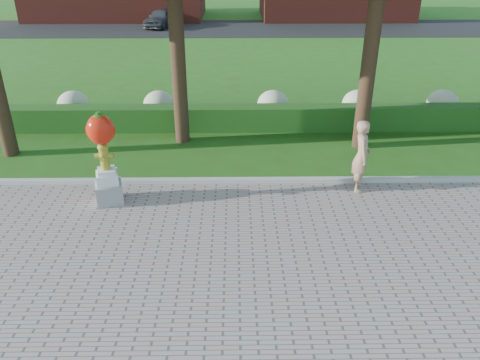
{
  "coord_description": "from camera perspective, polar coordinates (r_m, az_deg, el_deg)",
  "views": [
    {
      "loc": [
        -0.35,
        -7.85,
        5.62
      ],
      "look_at": [
        -0.24,
        1.0,
        1.12
      ],
      "focal_mm": 35.0,
      "sensor_mm": 36.0,
      "label": 1
    }
  ],
  "objects": [
    {
      "name": "ground",
      "position": [
        9.66,
        1.52,
        -8.64
      ],
      "size": [
        100.0,
        100.0,
        0.0
      ],
      "primitive_type": "plane",
      "color": "#255014",
      "rests_on": "ground"
    },
    {
      "name": "hydrant_sculpture",
      "position": [
        11.23,
        -16.23,
        2.82
      ],
      "size": [
        0.76,
        0.76,
        2.26
      ],
      "rotation": [
        0.0,
        0.0,
        0.28
      ],
      "color": "gray",
      "rests_on": "walkway"
    },
    {
      "name": "woman",
      "position": [
        11.86,
        14.59,
        2.85
      ],
      "size": [
        0.52,
        0.72,
        1.83
      ],
      "primitive_type": "imported",
      "rotation": [
        0.0,
        0.0,
        1.44
      ],
      "color": "#A67E5F",
      "rests_on": "walkway"
    },
    {
      "name": "curb",
      "position": [
        12.19,
        1.02,
        -0.12
      ],
      "size": [
        40.0,
        0.18,
        0.15
      ],
      "primitive_type": "cube",
      "color": "#ADADA5",
      "rests_on": "ground"
    },
    {
      "name": "street",
      "position": [
        36.29,
        -0.14,
        18.03
      ],
      "size": [
        50.0,
        8.0,
        0.02
      ],
      "primitive_type": "cube",
      "color": "black",
      "rests_on": "ground"
    },
    {
      "name": "hydrangea_row",
      "position": [
        16.67,
        2.54,
        9.2
      ],
      "size": [
        20.1,
        1.1,
        0.99
      ],
      "color": "#A7AF85",
      "rests_on": "ground"
    },
    {
      "name": "lawn_hedge",
      "position": [
        15.75,
        0.62,
        7.57
      ],
      "size": [
        24.0,
        0.7,
        0.8
      ],
      "primitive_type": "cube",
      "color": "#154714",
      "rests_on": "ground"
    },
    {
      "name": "parked_car",
      "position": [
        37.03,
        -9.54,
        18.93
      ],
      "size": [
        2.58,
        4.19,
        1.33
      ],
      "primitive_type": "imported",
      "rotation": [
        0.0,
        0.0,
        -0.28
      ],
      "color": "#3E4146",
      "rests_on": "street"
    }
  ]
}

